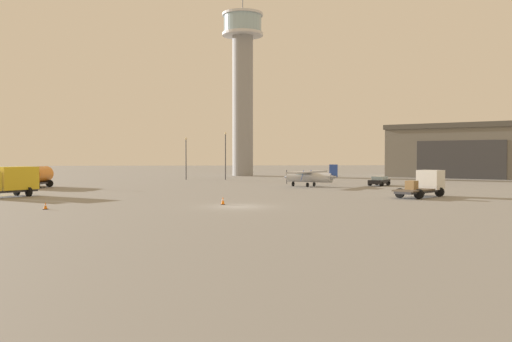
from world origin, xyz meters
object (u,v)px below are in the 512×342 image
object	(u,v)px
truck_box_yellow	(8,180)
light_post_north	(225,151)
truck_fuel_tanker_orange	(36,176)
light_post_west	(186,154)
airplane_silver	(310,176)
control_tower	(243,78)
traffic_cone_near_right	(45,206)
truck_flatbed_white	(425,184)
car_black	(379,181)
traffic_cone_near_left	(223,201)

from	to	relation	value
truck_box_yellow	light_post_north	size ratio (longest dim) A/B	0.72
truck_fuel_tanker_orange	light_post_west	bearing A→B (deg)	147.62
airplane_silver	light_post_west	xyz separation A→B (m)	(-18.27, 24.44, 3.19)
truck_fuel_tanker_orange	light_post_west	size ratio (longest dim) A/B	0.89
control_tower	traffic_cone_near_right	distance (m)	78.72
control_tower	light_post_north	size ratio (longest dim) A/B	4.53
truck_fuel_tanker_orange	truck_box_yellow	size ratio (longest dim) A/B	1.11
control_tower	truck_fuel_tanker_orange	xyz separation A→B (m)	(-30.97, -42.35, -19.86)
truck_flatbed_white	light_post_north	world-z (taller)	light_post_north
truck_box_yellow	car_black	size ratio (longest dim) A/B	1.34
airplane_silver	truck_box_yellow	world-z (taller)	truck_box_yellow
truck_flatbed_white	car_black	size ratio (longest dim) A/B	1.48
truck_box_yellow	light_post_north	bearing A→B (deg)	-172.34
truck_flatbed_white	car_black	bearing A→B (deg)	44.11
airplane_silver	car_black	bearing A→B (deg)	-136.20
light_post_west	control_tower	bearing A→B (deg)	58.05
truck_box_yellow	truck_flatbed_white	bearing A→B (deg)	124.45
truck_fuel_tanker_orange	airplane_silver	bearing A→B (deg)	95.62
truck_box_yellow	traffic_cone_near_right	xyz separation A→B (m)	(7.84, -13.98, -1.47)
truck_box_yellow	light_post_west	size ratio (longest dim) A/B	0.81
light_post_west	truck_flatbed_white	bearing A→B (deg)	-58.62
traffic_cone_near_right	light_post_west	bearing A→B (deg)	80.29
truck_fuel_tanker_orange	traffic_cone_near_left	bearing A→B (deg)	48.38
traffic_cone_near_right	light_post_north	bearing A→B (deg)	72.85
control_tower	airplane_silver	bearing A→B (deg)	-81.29
airplane_silver	car_black	xyz separation A→B (m)	(10.56, 1.69, -0.73)
truck_flatbed_white	light_post_west	distance (m)	51.61
car_black	traffic_cone_near_right	xyz separation A→B (m)	(-38.10, -31.41, -0.45)
airplane_silver	traffic_cone_near_right	bearing A→B (deg)	81.90
truck_fuel_tanker_orange	traffic_cone_near_left	world-z (taller)	truck_fuel_tanker_orange
airplane_silver	light_post_west	bearing A→B (deg)	-18.50
traffic_cone_near_left	airplane_silver	bearing A→B (deg)	64.01
truck_box_yellow	light_post_north	distance (m)	46.34
traffic_cone_near_left	traffic_cone_near_right	bearing A→B (deg)	-168.74
light_post_west	traffic_cone_near_left	world-z (taller)	light_post_west
truck_box_yellow	traffic_cone_near_right	size ratio (longest dim) A/B	10.66
car_black	traffic_cone_near_right	distance (m)	49.38
truck_flatbed_white	traffic_cone_near_right	distance (m)	37.51
airplane_silver	light_post_north	distance (m)	26.32
light_post_north	traffic_cone_near_right	distance (m)	55.99
truck_box_yellow	traffic_cone_near_left	size ratio (longest dim) A/B	8.45
airplane_silver	truck_box_yellow	size ratio (longest dim) A/B	1.55
traffic_cone_near_left	traffic_cone_near_right	xyz separation A→B (m)	(-14.45, -2.88, -0.08)
truck_flatbed_white	truck_fuel_tanker_orange	world-z (taller)	truck_fuel_tanker_orange
truck_flatbed_white	light_post_west	bearing A→B (deg)	80.92
car_black	truck_box_yellow	bearing A→B (deg)	-31.55
airplane_silver	control_tower	bearing A→B (deg)	-46.58
truck_fuel_tanker_orange	traffic_cone_near_right	bearing A→B (deg)	25.05
control_tower	traffic_cone_near_left	distance (m)	73.40
airplane_silver	light_post_north	size ratio (longest dim) A/B	1.11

